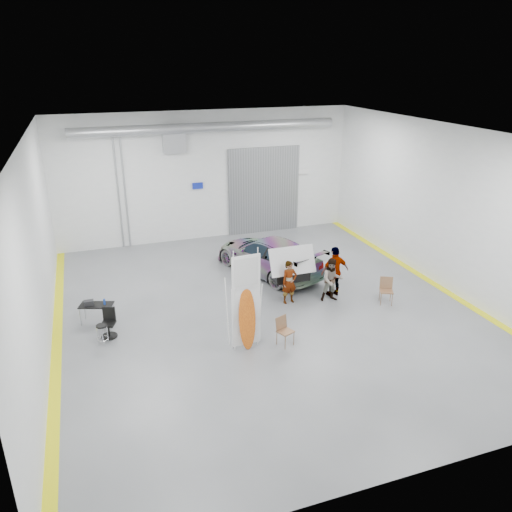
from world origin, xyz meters
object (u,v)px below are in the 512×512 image
object	(u,v)px
work_table	(94,305)
folding_chair_near	(285,336)
person_c	(335,271)
shop_stool	(103,335)
person_b	(332,280)
person_a	(289,282)
office_chair	(108,324)
sedan_car	(268,255)
surfboard_display	(246,310)
folding_chair_far	(386,296)

from	to	relation	value
work_table	folding_chair_near	bearing A→B (deg)	-31.51
person_c	shop_stool	world-z (taller)	person_c
person_b	shop_stool	size ratio (longest dim) A/B	2.39
person_a	shop_stool	size ratio (longest dim) A/B	2.34
person_b	office_chair	size ratio (longest dim) A/B	1.71
shop_stool	person_a	bearing A→B (deg)	6.75
sedan_car	work_table	xyz separation A→B (m)	(-6.83, -2.11, -0.06)
person_c	office_chair	xyz separation A→B (m)	(-8.01, -0.30, -0.53)
person_a	surfboard_display	distance (m)	3.40
sedan_car	folding_chair_near	world-z (taller)	sedan_car
sedan_car	surfboard_display	distance (m)	5.84
folding_chair_near	surfboard_display	bearing A→B (deg)	147.57
person_b	office_chair	xyz separation A→B (m)	(-7.73, 0.06, -0.39)
folding_chair_near	work_table	xyz separation A→B (m)	(-5.37, 3.29, 0.39)
surfboard_display	person_b	bearing A→B (deg)	24.08
person_c	folding_chair_far	distance (m)	1.98
person_a	folding_chair_far	size ratio (longest dim) A/B	1.68
surfboard_display	shop_stool	distance (m)	4.47
surfboard_display	office_chair	world-z (taller)	surfboard_display
person_c	person_b	bearing A→B (deg)	48.61
shop_stool	surfboard_display	bearing A→B (deg)	-21.67
folding_chair_near	office_chair	world-z (taller)	office_chair
folding_chair_far	work_table	distance (m)	9.98
sedan_car	person_b	bearing A→B (deg)	89.92
folding_chair_far	office_chair	bearing A→B (deg)	-160.04
sedan_car	shop_stool	world-z (taller)	sedan_car
surfboard_display	office_chair	distance (m)	4.46
sedan_car	person_c	xyz separation A→B (m)	(1.51, -2.81, 0.22)
surfboard_display	folding_chair_far	distance (m)	5.80
person_b	folding_chair_near	bearing A→B (deg)	-130.89
person_b	person_c	size ratio (longest dim) A/B	0.85
folding_chair_far	office_chair	size ratio (longest dim) A/B	1.00
person_b	office_chair	bearing A→B (deg)	-170.70
person_c	shop_stool	bearing A→B (deg)	1.26
folding_chair_near	shop_stool	xyz separation A→B (m)	(-5.23, 1.82, 0.06)
person_c	work_table	distance (m)	8.38
person_c	surfboard_display	world-z (taller)	surfboard_display
sedan_car	surfboard_display	bearing A→B (deg)	41.66
person_b	work_table	world-z (taller)	person_b
person_a	work_table	distance (m)	6.61
sedan_car	person_c	size ratio (longest dim) A/B	2.65
person_b	shop_stool	world-z (taller)	person_b
person_c	folding_chair_near	distance (m)	4.00
surfboard_display	folding_chair_far	bearing A→B (deg)	8.52
folding_chair_far	shop_stool	size ratio (longest dim) A/B	1.40
person_a	person_b	size ratio (longest dim) A/B	0.98
person_c	work_table	world-z (taller)	person_c
person_a	surfboard_display	bearing A→B (deg)	-141.08
folding_chair_far	folding_chair_near	bearing A→B (deg)	-137.24
surfboard_display	office_chair	size ratio (longest dim) A/B	3.37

